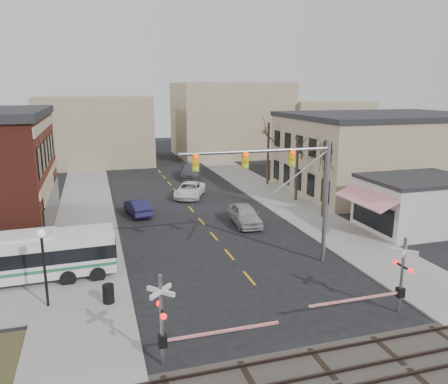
# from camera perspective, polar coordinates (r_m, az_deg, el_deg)

# --- Properties ---
(ground) EXTENTS (160.00, 160.00, 0.00)m
(ground) POSITION_cam_1_polar(r_m,az_deg,el_deg) (25.07, 4.91, -12.98)
(ground) COLOR black
(ground) RESTS_ON ground
(sidewalk_west) EXTENTS (5.00, 60.00, 0.12)m
(sidewalk_west) POSITION_cam_1_polar(r_m,az_deg,el_deg) (42.31, -17.58, -2.40)
(sidewalk_west) COLOR gray
(sidewalk_west) RESTS_ON ground
(sidewalk_east) EXTENTS (5.00, 60.00, 0.12)m
(sidewalk_east) POSITION_cam_1_polar(r_m,az_deg,el_deg) (45.94, 6.79, -0.63)
(sidewalk_east) COLOR gray
(sidewalk_east) RESTS_ON ground
(ballast_strip) EXTENTS (160.00, 5.00, 0.06)m
(ballast_strip) POSITION_cam_1_polar(r_m,az_deg,el_deg) (18.93, 14.59, -22.93)
(ballast_strip) COLOR #332D28
(ballast_strip) RESTS_ON ground
(rail_tracks) EXTENTS (160.00, 3.91, 0.14)m
(rail_tracks) POSITION_cam_1_polar(r_m,az_deg,el_deg) (18.88, 14.60, -22.71)
(rail_tracks) COLOR #2D231E
(rail_tracks) RESTS_ON ground
(tan_building) EXTENTS (20.30, 15.30, 8.50)m
(tan_building) POSITION_cam_1_polar(r_m,az_deg,el_deg) (51.38, 19.87, 4.93)
(tan_building) COLOR tan
(tan_building) RESTS_ON ground
(awning_shop) EXTENTS (9.74, 6.20, 4.30)m
(awning_shop) POSITION_cam_1_polar(r_m,az_deg,el_deg) (38.08, 23.81, -1.37)
(awning_shop) COLOR beige
(awning_shop) RESTS_ON ground
(tree_east_a) EXTENTS (0.28, 0.28, 6.75)m
(tree_east_a) POSITION_cam_1_polar(r_m,az_deg,el_deg) (38.65, 13.00, 1.67)
(tree_east_a) COLOR #382B21
(tree_east_a) RESTS_ON sidewalk_east
(tree_east_b) EXTENTS (0.28, 0.28, 6.30)m
(tree_east_b) POSITION_cam_1_polar(r_m,az_deg,el_deg) (44.03, 9.49, 2.94)
(tree_east_b) COLOR #382B21
(tree_east_b) RESTS_ON sidewalk_east
(tree_east_c) EXTENTS (0.28, 0.28, 7.20)m
(tree_east_c) POSITION_cam_1_polar(r_m,az_deg,el_deg) (51.23, 5.78, 5.02)
(tree_east_c) COLOR #382B21
(tree_east_c) RESTS_ON sidewalk_east
(transit_bus) EXTENTS (11.14, 2.80, 2.85)m
(transit_bus) POSITION_cam_1_polar(r_m,az_deg,el_deg) (28.03, -25.54, -7.77)
(transit_bus) COLOR silver
(transit_bus) RESTS_ON ground
(traffic_signal_mast) EXTENTS (9.63, 0.30, 8.00)m
(traffic_signal_mast) POSITION_cam_1_polar(r_m,az_deg,el_deg) (27.06, 8.41, 1.75)
(traffic_signal_mast) COLOR gray
(traffic_signal_mast) RESTS_ON ground
(rr_crossing_west) EXTENTS (5.60, 1.36, 4.00)m
(rr_crossing_west) POSITION_cam_1_polar(r_m,az_deg,el_deg) (18.53, -6.76, -16.29)
(rr_crossing_west) COLOR gray
(rr_crossing_west) RESTS_ON ground
(rr_crossing_east) EXTENTS (5.60, 1.36, 4.00)m
(rr_crossing_east) POSITION_cam_1_polar(r_m,az_deg,el_deg) (23.64, 21.38, -10.35)
(rr_crossing_east) COLOR gray
(rr_crossing_east) RESTS_ON ground
(street_lamp) EXTENTS (0.44, 0.44, 4.16)m
(street_lamp) POSITION_cam_1_polar(r_m,az_deg,el_deg) (23.97, -22.59, -7.20)
(street_lamp) COLOR black
(street_lamp) RESTS_ON sidewalk_west
(trash_bin) EXTENTS (0.60, 0.60, 1.00)m
(trash_bin) POSITION_cam_1_polar(r_m,az_deg,el_deg) (24.26, -14.87, -12.72)
(trash_bin) COLOR black
(trash_bin) RESTS_ON sidewalk_west
(car_a) EXTENTS (2.27, 5.07, 1.69)m
(car_a) POSITION_cam_1_polar(r_m,az_deg,el_deg) (36.43, 2.73, -2.99)
(car_a) COLOR #99999D
(car_a) RESTS_ON ground
(car_b) EXTENTS (2.23, 4.65, 1.47)m
(car_b) POSITION_cam_1_polar(r_m,az_deg,el_deg) (39.92, -11.21, -1.94)
(car_b) COLOR #1A183D
(car_b) RESTS_ON ground
(car_c) EXTENTS (4.52, 6.01, 1.52)m
(car_c) POSITION_cam_1_polar(r_m,az_deg,el_deg) (45.78, -4.50, 0.27)
(car_c) COLOR white
(car_c) RESTS_ON ground
(car_d) EXTENTS (3.40, 6.01, 1.64)m
(car_d) POSITION_cam_1_polar(r_m,az_deg,el_deg) (55.82, -4.51, 2.72)
(car_d) COLOR #46474C
(car_d) RESTS_ON ground
(pedestrian_near) EXTENTS (0.60, 0.72, 1.70)m
(pedestrian_near) POSITION_cam_1_polar(r_m,az_deg,el_deg) (27.41, -15.56, -8.85)
(pedestrian_near) COLOR #5C5049
(pedestrian_near) RESTS_ON sidewalk_west
(pedestrian_far) EXTENTS (0.94, 0.98, 1.59)m
(pedestrian_far) POSITION_cam_1_polar(r_m,az_deg,el_deg) (29.83, -19.53, -7.41)
(pedestrian_far) COLOR #2E3A51
(pedestrian_far) RESTS_ON sidewalk_west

